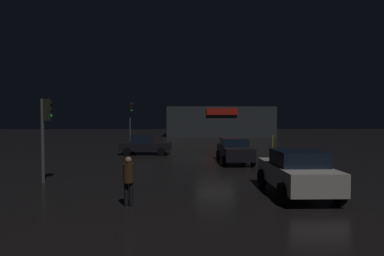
% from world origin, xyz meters
% --- Properties ---
extents(ground_plane, '(120.00, 120.00, 0.00)m').
position_xyz_m(ground_plane, '(0.00, 0.00, 0.00)').
color(ground_plane, black).
extents(store_building, '(16.78, 9.75, 4.66)m').
position_xyz_m(store_building, '(3.47, 29.11, 2.33)').
color(store_building, '#33383D').
rests_on(store_building, ground).
extents(traffic_signal_main, '(0.42, 0.42, 4.29)m').
position_xyz_m(traffic_signal_main, '(-7.12, 7.66, 3.28)').
color(traffic_signal_main, '#595B60').
rests_on(traffic_signal_main, ground).
extents(traffic_signal_opposite, '(0.43, 0.41, 3.63)m').
position_xyz_m(traffic_signal_opposite, '(-8.07, -6.72, 2.62)').
color(traffic_signal_opposite, '#595B60').
rests_on(traffic_signal_opposite, ground).
extents(car_near, '(1.97, 4.36, 1.54)m').
position_xyz_m(car_near, '(1.10, -1.03, 0.80)').
color(car_near, black).
rests_on(car_near, ground).
extents(car_far, '(3.94, 2.07, 1.50)m').
position_xyz_m(car_far, '(-5.17, 3.26, 0.74)').
color(car_far, black).
rests_on(car_far, ground).
extents(car_crossing, '(2.06, 3.91, 1.64)m').
position_xyz_m(car_crossing, '(2.07, -8.93, 0.83)').
color(car_crossing, silver).
rests_on(car_crossing, ground).
extents(pedestrian, '(0.38, 0.38, 1.58)m').
position_xyz_m(pedestrian, '(-3.79, -10.27, 0.91)').
color(pedestrian, black).
rests_on(pedestrian, ground).
extents(bollard_kerb_a, '(0.13, 0.13, 0.95)m').
position_xyz_m(bollard_kerb_a, '(-7.23, 9.18, 0.48)').
color(bollard_kerb_a, '#595B60').
rests_on(bollard_kerb_a, ground).
extents(bollard_kerb_b, '(0.12, 0.12, 1.14)m').
position_xyz_m(bollard_kerb_b, '(6.65, 9.25, 0.57)').
color(bollard_kerb_b, gold).
rests_on(bollard_kerb_b, ground).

